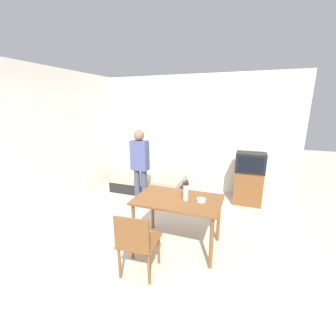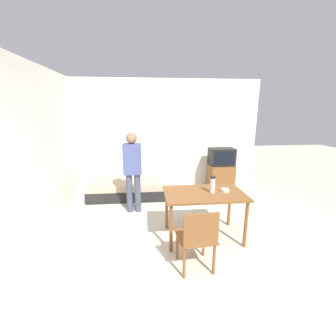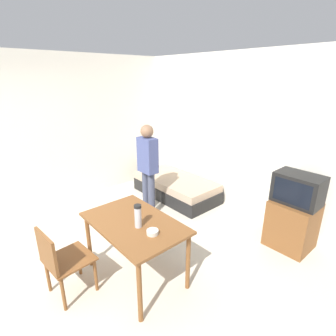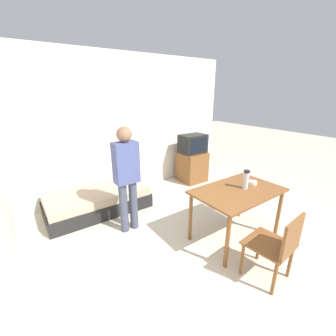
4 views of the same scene
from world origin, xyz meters
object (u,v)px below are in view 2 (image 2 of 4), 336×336
daybed (127,189)px  thermos_flask (213,184)px  tv (221,172)px  mate_bowl (225,190)px  person_standing (133,167)px  dining_table (204,198)px  wooden_chair (198,237)px

daybed → thermos_flask: (1.45, -1.92, 0.71)m
tv → mate_bowl: 2.10m
person_standing → mate_bowl: person_standing is taller
thermos_flask → tv: bearing=67.8°
person_standing → thermos_flask: 1.65m
mate_bowl → daybed: bearing=131.4°
dining_table → thermos_flask: thermos_flask is taller
tv → thermos_flask: tv is taller
person_standing → mate_bowl: size_ratio=12.51×
wooden_chair → thermos_flask: (0.39, 0.75, 0.42)m
wooden_chair → mate_bowl: 1.02m
dining_table → mate_bowl: size_ratio=9.63×
wooden_chair → person_standing: bearing=115.3°
person_standing → thermos_flask: bearing=-40.8°
wooden_chair → thermos_flask: bearing=62.6°
wooden_chair → dining_table: bearing=70.6°
tv → wooden_chair: tv is taller
thermos_flask → mate_bowl: bearing=8.0°
dining_table → daybed: bearing=125.2°
dining_table → wooden_chair: (-0.27, -0.77, -0.18)m
person_standing → dining_table: bearing=-43.0°
tv → person_standing: size_ratio=0.69×
wooden_chair → mate_bowl: bearing=52.3°
mate_bowl → wooden_chair: bearing=-127.7°
thermos_flask → mate_bowl: thermos_flask is taller
wooden_chair → person_standing: 2.06m
tv → mate_bowl: tv is taller
tv → thermos_flask: 2.21m
daybed → wooden_chair: (1.06, -2.66, 0.29)m
tv → wooden_chair: size_ratio=1.30×
daybed → mate_bowl: (1.66, -1.89, 0.59)m
person_standing → thermos_flask: (1.25, -1.08, -0.01)m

